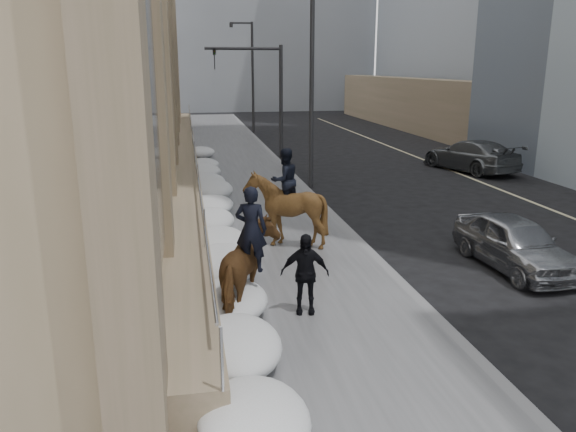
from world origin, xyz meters
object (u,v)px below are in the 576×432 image
object	(u,v)px
car_silver	(515,243)
mounted_horse_left	(249,266)
mounted_horse_right	(285,206)
pedestrian	(305,274)
car_grey	(470,155)

from	to	relation	value
car_silver	mounted_horse_left	bearing A→B (deg)	-168.44
mounted_horse_right	pedestrian	size ratio (longest dim) A/B	1.63
pedestrian	car_silver	world-z (taller)	pedestrian
mounted_horse_right	pedestrian	distance (m)	4.40
pedestrian	car_silver	size ratio (longest dim) A/B	0.42
mounted_horse_right	car_silver	size ratio (longest dim) A/B	0.69
car_silver	car_grey	size ratio (longest dim) A/B	0.75
mounted_horse_left	pedestrian	xyz separation A→B (m)	(1.09, -0.16, -0.17)
mounted_horse_right	car_silver	xyz separation A→B (m)	(5.38, -2.50, -0.58)
mounted_horse_left	car_grey	world-z (taller)	mounted_horse_left
mounted_horse_left	car_silver	bearing A→B (deg)	-148.32
mounted_horse_right	car_grey	world-z (taller)	mounted_horse_right
mounted_horse_left	pedestrian	world-z (taller)	mounted_horse_left
mounted_horse_right	car_grey	xyz separation A→B (m)	(10.87, 10.27, -0.49)
car_silver	car_grey	world-z (taller)	car_grey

